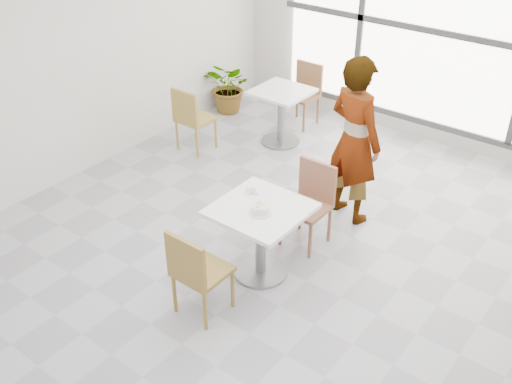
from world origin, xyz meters
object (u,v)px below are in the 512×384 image
Objects in this scene: chair_far at (311,198)px; bg_chair_left_far at (305,90)px; coffee_cup at (251,190)px; bg_table_left at (281,109)px; main_table at (261,228)px; oatmeal_bowl at (260,209)px; bg_chair_left_near at (191,116)px; plant_left at (230,87)px; chair_near at (195,269)px; person at (355,141)px.

chair_far is 1.00× the size of bg_chair_left_far.
coffee_cup reaches higher than bg_table_left.
chair_far is 2.86m from bg_chair_left_far.
main_table is at bearing -58.22° from bg_table_left.
main_table is at bearing 123.45° from oatmeal_bowl.
bg_chair_left_near is at bearing 147.05° from main_table.
plant_left is (-2.65, 2.72, -0.13)m from main_table.
chair_near is 1.00× the size of bg_chair_left_far.
person is at bearing -25.25° from plant_left.
bg_chair_left_near is at bearing 146.39° from oatmeal_bowl.
oatmeal_bowl is 2.76m from bg_chair_left_near.
plant_left is at bearing -161.48° from bg_chair_left_far.
oatmeal_bowl is 0.24× the size of bg_chair_left_near.
chair_far is 3.36m from plant_left.
main_table is at bearing 99.25° from person.
bg_table_left is 1.24m from plant_left.
chair_far is 1.16× the size of bg_table_left.
chair_near is at bearing -66.43° from bg_table_left.
person is at bearing -44.29° from bg_chair_left_far.
chair_far is 1.12× the size of plant_left.
coffee_cup is (-0.30, -0.59, 0.28)m from chair_far.
plant_left is (-2.42, 2.57, -0.39)m from coffee_cup.
coffee_cup is at bearing 147.03° from main_table.
bg_chair_left_near is at bearing 162.89° from chair_far.
chair_near is at bearing -53.84° from plant_left.
oatmeal_bowl is 0.35m from coffee_cup.
chair_near is 0.99m from coffee_cup.
person is 3.14m from plant_left.
chair_far is 2.23m from bg_table_left.
coffee_cup is 3.23m from bg_chair_left_far.
bg_chair_left_far reaches higher than plant_left.
main_table is 0.79m from chair_near.
main_table is 2.67m from bg_chair_left_near.
bg_table_left is at bearing -130.32° from bg_chair_left_near.
person is 2.44m from bg_chair_left_far.
chair_near is 4.14× the size of oatmeal_bowl.
chair_far is 0.48× the size of person.
coffee_cup is 2.41m from bg_chair_left_near.
chair_far is at bearing 88.56° from oatmeal_bowl.
coffee_cup is 0.20× the size of plant_left.
chair_far is at bearing -36.04° from plant_left.
chair_far reaches higher than bg_table_left.
bg_chair_left_near reaches higher than main_table.
chair_near is at bearing 99.08° from person.
person reaches higher than oatmeal_bowl.
main_table is 1.03× the size of plant_left.
person is at bearing -96.22° from chair_near.
bg_chair_left_near is at bearing 147.05° from coffee_cup.
bg_table_left is (-1.47, 2.37, -0.04)m from main_table.
bg_chair_left_near is at bearing -130.32° from bg_table_left.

